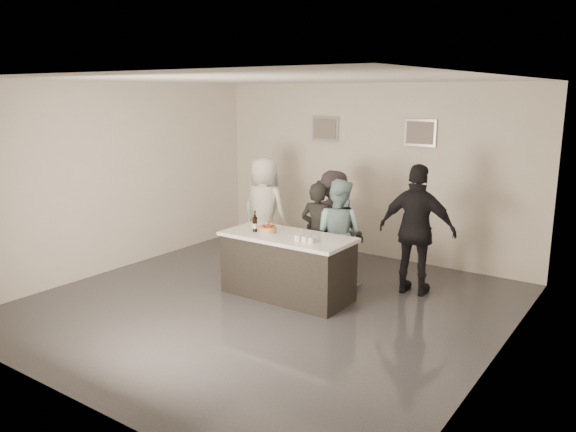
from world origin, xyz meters
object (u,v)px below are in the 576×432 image
object	(u,v)px
bar_counter	(287,266)
person_guest_left	(264,209)
cake	(268,230)
beer_bottle_b	(255,223)
person_guest_back	(333,221)
person_main_black	(318,233)
person_guest_right	(417,230)
beer_bottle_a	(255,220)
person_main_blue	(338,233)

from	to	relation	value
bar_counter	person_guest_left	xyz separation A→B (m)	(-1.36, 1.26, 0.44)
cake	bar_counter	bearing A→B (deg)	9.56
beer_bottle_b	person_guest_back	world-z (taller)	person_guest_back
person_main_black	person_guest_right	distance (m)	1.45
beer_bottle_b	person_guest_right	size ratio (longest dim) A/B	0.14
beer_bottle_a	person_main_blue	bearing A→B (deg)	40.76
bar_counter	person_main_black	size ratio (longest dim) A/B	1.19
cake	person_guest_left	distance (m)	1.69
person_main_blue	person_guest_right	size ratio (longest dim) A/B	0.86
beer_bottle_b	person_guest_right	xyz separation A→B (m)	(1.92, 1.26, -0.09)
person_guest_back	person_guest_left	bearing A→B (deg)	7.91
person_main_black	person_guest_right	bearing A→B (deg)	-165.89
bar_counter	person_guest_left	size ratio (longest dim) A/B	1.05
person_main_black	person_guest_back	size ratio (longest dim) A/B	0.96
beer_bottle_a	person_guest_back	xyz separation A→B (m)	(0.49, 1.41, -0.22)
person_main_blue	person_guest_left	xyz separation A→B (m)	(-1.69, 0.41, 0.08)
person_main_blue	person_main_black	bearing A→B (deg)	26.55
cake	beer_bottle_b	distance (m)	0.22
cake	beer_bottle_a	size ratio (longest dim) A/B	0.92
bar_counter	beer_bottle_b	distance (m)	0.77
person_guest_back	person_main_blue	bearing A→B (deg)	124.85
beer_bottle_a	person_main_blue	world-z (taller)	person_main_blue
person_guest_left	person_guest_back	distance (m)	1.26
beer_bottle_a	person_guest_right	xyz separation A→B (m)	(2.04, 1.10, -0.09)
beer_bottle_b	person_guest_left	distance (m)	1.63
bar_counter	person_guest_back	bearing A→B (deg)	94.49
cake	beer_bottle_a	distance (m)	0.34
bar_counter	cake	distance (m)	0.57
person_main_black	person_guest_back	xyz separation A→B (m)	(-0.18, 0.74, 0.03)
bar_counter	cake	bearing A→B (deg)	-170.44
beer_bottle_b	person_main_blue	world-z (taller)	person_main_blue
person_main_black	cake	bearing A→B (deg)	61.57
person_main_blue	person_guest_back	size ratio (longest dim) A/B	0.99
person_main_blue	cake	bearing A→B (deg)	54.66
beer_bottle_a	beer_bottle_b	size ratio (longest dim) A/B	1.00
beer_bottle_b	person_main_blue	xyz separation A→B (m)	(0.82, 0.96, -0.23)
person_main_black	person_guest_back	bearing A→B (deg)	-80.04
bar_counter	beer_bottle_a	xyz separation A→B (m)	(-0.61, 0.05, 0.58)
beer_bottle_b	person_guest_right	distance (m)	2.30
beer_bottle_b	person_guest_left	xyz separation A→B (m)	(-0.87, 1.37, -0.14)
cake	person_guest_left	world-z (taller)	person_guest_left
beer_bottle_a	person_main_black	size ratio (longest dim) A/B	0.17
person_guest_right	person_guest_back	size ratio (longest dim) A/B	1.15
beer_bottle_b	person_guest_right	bearing A→B (deg)	33.18
cake	beer_bottle_b	world-z (taller)	beer_bottle_b
cake	person_guest_right	world-z (taller)	person_guest_right
beer_bottle_b	person_guest_back	size ratio (longest dim) A/B	0.16
person_main_black	person_guest_left	bearing A→B (deg)	-24.26
beer_bottle_a	person_main_blue	distance (m)	1.25
beer_bottle_a	person_main_black	bearing A→B (deg)	45.02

